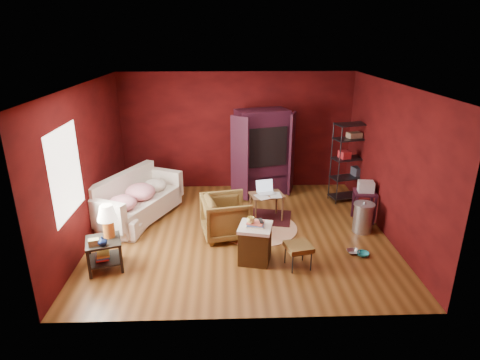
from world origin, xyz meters
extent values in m
cube|color=brown|center=(0.00, 0.00, -0.01)|extent=(5.50, 5.00, 0.02)
cube|color=white|center=(0.00, 0.00, 2.81)|extent=(5.50, 5.00, 0.02)
cube|color=#4E0B0B|center=(0.00, 2.51, 1.40)|extent=(5.50, 0.02, 2.80)
cube|color=#4E0B0B|center=(0.00, -2.51, 1.40)|extent=(5.50, 0.02, 2.80)
cube|color=#4E0B0B|center=(-2.76, 0.00, 1.40)|extent=(0.02, 5.00, 2.80)
cube|color=#4E0B0B|center=(2.76, 0.00, 1.40)|extent=(0.02, 5.00, 2.80)
cube|color=white|center=(-2.73, -1.00, 1.60)|extent=(0.02, 1.20, 1.40)
imported|color=beige|center=(-2.12, 0.63, 0.38)|extent=(0.91, 2.01, 0.76)
imported|color=black|center=(-0.27, -0.13, 0.43)|extent=(0.93, 0.98, 0.87)
imported|color=#AEB1B5|center=(1.94, -0.86, 0.11)|extent=(0.22, 0.07, 0.21)
imported|color=teal|center=(2.09, -0.95, 0.10)|extent=(0.22, 0.14, 0.21)
imported|color=#0D1C45|center=(-2.20, -1.34, 0.58)|extent=(0.19, 0.19, 0.15)
imported|color=#F4E577|center=(0.13, -1.07, 0.78)|extent=(0.15, 0.13, 0.13)
cube|color=black|center=(-2.24, -1.18, 0.49)|extent=(0.67, 0.67, 0.04)
cube|color=black|center=(-2.24, -1.18, 0.16)|extent=(0.63, 0.63, 0.03)
cube|color=black|center=(-2.40, -1.48, 0.25)|extent=(0.06, 0.06, 0.50)
cube|color=black|center=(-1.94, -1.34, 0.25)|extent=(0.06, 0.06, 0.50)
cube|color=black|center=(-2.54, -1.02, 0.25)|extent=(0.06, 0.06, 0.50)
cube|color=black|center=(-2.08, -0.87, 0.25)|extent=(0.06, 0.06, 0.50)
cylinder|color=orange|center=(-2.17, -1.06, 0.66)|extent=(0.22, 0.22, 0.30)
cone|color=#F2E5C6|center=(-2.17, -1.06, 0.94)|extent=(0.40, 0.40, 0.25)
cube|color=#968C52|center=(-2.33, -1.34, 0.56)|extent=(0.19, 0.15, 0.11)
cube|color=#DA3F36|center=(-2.28, -1.19, 0.20)|extent=(0.26, 0.30, 0.03)
cube|color=#367FDA|center=(-2.28, -1.19, 0.23)|extent=(0.26, 0.30, 0.03)
cube|color=#F6E452|center=(-2.27, -1.18, 0.26)|extent=(0.26, 0.30, 0.03)
cube|color=beige|center=(-2.03, 0.61, 0.29)|extent=(1.55, 2.10, 0.41)
cube|color=beige|center=(-2.36, 0.76, 0.56)|extent=(0.98, 1.83, 0.82)
cube|color=beige|center=(-2.44, -0.27, 0.51)|extent=(0.82, 0.51, 0.56)
cube|color=beige|center=(-1.63, 1.49, 0.51)|extent=(0.82, 0.51, 0.56)
ellipsoid|color=red|center=(-2.22, 0.08, 0.61)|extent=(0.70, 0.70, 0.29)
ellipsoid|color=red|center=(-1.99, 0.59, 0.63)|extent=(0.78, 0.78, 0.33)
ellipsoid|color=beige|center=(-1.77, 1.05, 0.59)|extent=(0.65, 0.65, 0.26)
cube|color=#4A2D11|center=(0.21, -1.04, 0.30)|extent=(0.59, 0.59, 0.59)
cube|color=beige|center=(0.21, -1.04, 0.62)|extent=(0.63, 0.63, 0.06)
cube|color=#F2EAC7|center=(0.21, -1.04, 0.66)|extent=(0.33, 0.28, 0.02)
cube|color=#557DC7|center=(0.21, -1.04, 0.69)|extent=(0.30, 0.24, 0.02)
cube|color=#E46A55|center=(0.21, -1.04, 0.71)|extent=(0.31, 0.27, 0.02)
cube|color=black|center=(0.30, -1.02, 0.73)|extent=(0.08, 0.18, 0.02)
cube|color=black|center=(0.90, -1.25, 0.37)|extent=(0.48, 0.48, 0.08)
cube|color=#282A30|center=(0.90, -1.25, 0.32)|extent=(0.43, 0.43, 0.02)
cylinder|color=#282A30|center=(0.78, -1.45, 0.16)|extent=(0.02, 0.02, 0.33)
cylinder|color=#282A30|center=(1.09, -1.37, 0.16)|extent=(0.02, 0.02, 0.33)
cylinder|color=#282A30|center=(0.70, -1.13, 0.16)|extent=(0.02, 0.02, 0.33)
cylinder|color=#282A30|center=(1.02, -1.06, 0.16)|extent=(0.02, 0.02, 0.33)
cylinder|color=beige|center=(0.35, 0.16, 0.01)|extent=(1.82, 1.82, 0.01)
cube|color=#4E151A|center=(0.47, 0.63, 0.02)|extent=(1.31, 1.00, 0.01)
cube|color=brown|center=(0.55, 0.55, 0.54)|extent=(0.74, 0.59, 0.03)
cylinder|color=brown|center=(0.31, 0.31, 0.27)|extent=(0.05, 0.05, 0.54)
cylinder|color=brown|center=(0.87, 0.43, 0.27)|extent=(0.05, 0.05, 0.54)
cylinder|color=brown|center=(0.23, 0.67, 0.27)|extent=(0.05, 0.05, 0.54)
cylinder|color=brown|center=(0.79, 0.79, 0.27)|extent=(0.05, 0.05, 0.54)
cube|color=silver|center=(0.54, 0.58, 0.57)|extent=(0.39, 0.31, 0.02)
cube|color=silver|center=(0.52, 0.70, 0.69)|extent=(0.36, 0.15, 0.23)
cube|color=silver|center=(0.45, 0.41, 0.56)|extent=(0.34, 0.39, 0.00)
cube|color=silver|center=(0.72, 0.49, 0.56)|extent=(0.24, 0.34, 0.00)
cube|color=#370F1F|center=(0.57, 2.04, 1.00)|extent=(1.29, 0.93, 2.00)
cube|color=black|center=(0.60, 1.94, 1.21)|extent=(1.04, 0.72, 0.90)
cube|color=#370F1F|center=(0.04, 1.58, 1.00)|extent=(0.40, 0.34, 1.90)
cube|color=#370F1F|center=(1.26, 1.93, 1.00)|extent=(0.20, 0.47, 1.90)
cube|color=#323537|center=(0.58, 1.99, 1.11)|extent=(0.77, 0.69, 0.55)
cube|color=black|center=(0.66, 1.73, 1.11)|extent=(0.51, 0.16, 0.42)
cube|color=#370F1F|center=(0.58, 1.99, 0.47)|extent=(1.06, 0.77, 0.05)
cylinder|color=#282A30|center=(2.19, 1.27, 0.89)|extent=(0.03, 0.03, 1.79)
cylinder|color=#282A30|center=(3.00, 1.48, 0.89)|extent=(0.03, 0.03, 1.79)
cylinder|color=#282A30|center=(2.10, 1.62, 0.89)|extent=(0.03, 0.03, 1.79)
cylinder|color=#282A30|center=(2.91, 1.83, 0.89)|extent=(0.03, 0.03, 1.79)
cube|color=#282A30|center=(2.55, 1.55, 0.10)|extent=(0.94, 0.59, 0.02)
cube|color=#282A30|center=(2.55, 1.55, 0.55)|extent=(0.94, 0.59, 0.02)
cube|color=#282A30|center=(2.55, 1.55, 0.99)|extent=(0.94, 0.59, 0.02)
cube|color=#282A30|center=(2.55, 1.55, 1.44)|extent=(0.94, 0.59, 0.02)
cube|color=#282A30|center=(2.55, 1.55, 1.77)|extent=(0.94, 0.59, 0.02)
cube|color=#A71B21|center=(2.36, 1.50, 1.09)|extent=(0.26, 0.29, 0.16)
cube|color=#373845|center=(2.74, 1.60, 0.67)|extent=(0.30, 0.30, 0.20)
cube|color=#8B6D53|center=(2.55, 1.55, 1.52)|extent=(0.34, 0.27, 0.12)
cube|color=#370F1F|center=(2.52, 0.42, 0.62)|extent=(0.49, 0.49, 0.04)
cube|color=#370F1F|center=(2.31, 0.27, 0.31)|extent=(0.05, 0.05, 0.62)
cube|color=#370F1F|center=(2.67, 0.21, 0.31)|extent=(0.05, 0.05, 0.62)
cube|color=#370F1F|center=(2.36, 0.63, 0.31)|extent=(0.05, 0.05, 0.62)
cube|color=#370F1F|center=(2.72, 0.57, 0.31)|extent=(0.05, 0.05, 0.62)
cube|color=silver|center=(2.52, 0.42, 0.75)|extent=(0.33, 0.28, 0.21)
cylinder|color=#B7B9C0|center=(2.36, -0.04, 0.27)|extent=(0.38, 0.38, 0.55)
cylinder|color=#B7B9C0|center=(2.36, -0.04, 0.56)|extent=(0.42, 0.42, 0.04)
sphere|color=#B7B9C0|center=(2.36, -0.04, 0.60)|extent=(0.06, 0.06, 0.05)
camera|label=1|loc=(-0.25, -6.92, 3.62)|focal=30.00mm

